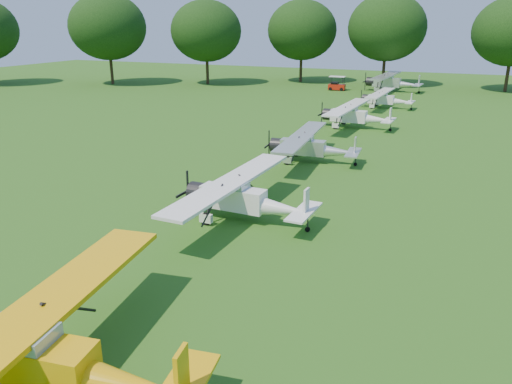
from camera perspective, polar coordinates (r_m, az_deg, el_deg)
ground at (r=23.53m, az=-2.69°, el=-3.68°), size 160.00×160.00×0.00m
tree_belt at (r=20.62m, az=6.54°, el=16.00°), size 137.36×130.27×14.52m
aircraft_2 at (r=13.64m, az=-22.99°, el=-17.07°), size 7.51×11.93×2.34m
aircraft_3 at (r=23.54m, az=-1.56°, el=-0.47°), size 6.67×10.62×2.09m
aircraft_4 at (r=33.77m, az=6.17°, el=5.33°), size 6.30×10.03×1.97m
aircraft_5 at (r=45.51m, az=11.16°, el=8.69°), size 6.60×10.52×2.07m
aircraft_6 at (r=57.04m, az=14.54°, el=10.33°), size 5.82×9.26×1.82m
aircraft_7 at (r=70.88m, az=15.16°, el=12.14°), size 7.64×12.17×2.39m
golf_cart at (r=70.90m, az=9.19°, el=11.92°), size 2.28×1.47×1.89m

